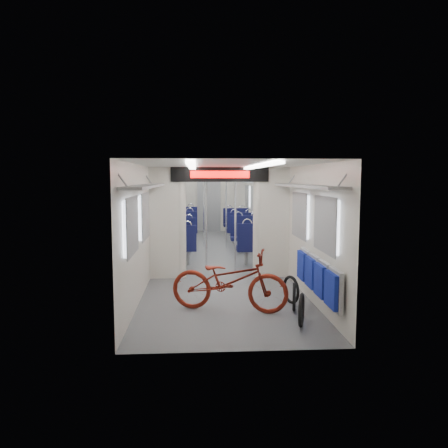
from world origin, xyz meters
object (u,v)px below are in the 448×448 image
stanchion_near_left (206,219)px  stanchion_far_left (204,209)px  flip_bench (317,276)px  seat_bay_near_left (179,238)px  seat_bay_far_right (238,223)px  stanchion_far_right (226,210)px  bicycle (229,280)px  bike_hoop_a (301,312)px  bike_hoop_b (294,298)px  seat_bay_near_right (251,237)px  seat_bay_far_left (183,223)px  stanchion_near_right (235,221)px  bike_hoop_c (291,291)px

stanchion_near_left → stanchion_far_left: bearing=90.1°
stanchion_near_left → flip_bench: bearing=-64.6°
seat_bay_near_left → stanchion_near_left: 1.61m
seat_bay_far_right → stanchion_far_right: 2.02m
seat_bay_far_right → stanchion_near_left: stanchion_near_left is taller
bicycle → flip_bench: bicycle is taller
seat_bay_near_left → bike_hoop_a: bearing=-70.3°
bicycle → bike_hoop_b: size_ratio=4.08×
seat_bay_near_right → seat_bay_near_left: bearing=178.5°
seat_bay_near_right → seat_bay_far_right: seat_bay_near_right is taller
bicycle → seat_bay_far_left: (-0.96, 8.08, 0.08)m
stanchion_near_left → seat_bay_near_left: bearing=117.0°
bike_hoop_b → stanchion_near_right: (-0.67, 2.90, 0.95)m
seat_bay_near_right → stanchion_far_left: size_ratio=0.95×
bike_hoop_a → stanchion_near_right: size_ratio=0.21×
seat_bay_far_left → stanchion_near_right: (1.30, -5.25, 0.58)m
seat_bay_near_right → bike_hoop_b: bearing=-88.7°
bicycle → stanchion_near_right: bearing=8.7°
seat_bay_near_right → seat_bay_far_left: size_ratio=0.96×
seat_bay_near_left → seat_bay_far_left: 3.56m
flip_bench → seat_bay_near_right: bearing=95.1°
bike_hoop_c → stanchion_far_left: bearing=102.3°
seat_bay_far_right → bike_hoop_a: bearing=-89.7°
bike_hoop_b → stanchion_far_left: size_ratio=0.20×
bicycle → bike_hoop_a: bicycle is taller
bike_hoop_b → seat_bay_far_left: seat_bay_far_left is taller
bike_hoop_c → seat_bay_near_left: bearing=115.7°
flip_bench → stanchion_near_right: size_ratio=0.93×
bike_hoop_b → bike_hoop_c: 0.40m
bicycle → seat_bay_far_right: size_ratio=0.88×
stanchion_near_right → bicycle: bearing=-96.9°
stanchion_near_left → bike_hoop_c: bearing=-65.0°
bike_hoop_a → stanchion_far_right: (-0.58, 6.95, 0.93)m
bike_hoop_b → bike_hoop_a: bearing=-95.0°
seat_bay_far_left → stanchion_near_left: (0.67, -4.88, 0.58)m
flip_bench → seat_bay_far_left: bearing=105.4°
bike_hoop_b → stanchion_near_right: stanchion_near_right is taller
seat_bay_near_left → seat_bay_far_left: bearing=90.0°
seat_bay_near_right → stanchion_near_left: size_ratio=0.95×
stanchion_near_right → flip_bench: bearing=-72.0°
bicycle → seat_bay_near_right: seat_bay_near_right is taller
stanchion_far_left → stanchion_far_right: bearing=-26.7°
bike_hoop_b → seat_bay_far_right: 8.07m
bicycle → bike_hoop_b: bicycle is taller
bike_hoop_b → seat_bay_near_right: bearing=91.3°
seat_bay_near_right → bicycle: bearing=-101.5°
seat_bay_near_left → bike_hoop_c: bearing=-64.3°
seat_bay_far_right → stanchion_far_right: stanchion_far_right is taller
bike_hoop_b → bike_hoop_c: bearing=84.7°
stanchion_near_right → stanchion_near_left: bearing=149.9°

